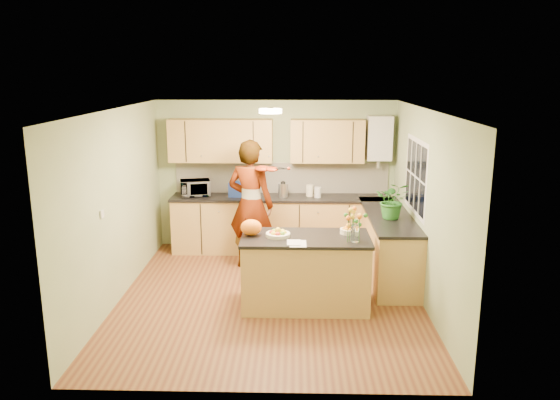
{
  "coord_description": "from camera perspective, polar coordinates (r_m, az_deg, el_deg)",
  "views": [
    {
      "loc": [
        0.32,
        -6.85,
        2.97
      ],
      "look_at": [
        0.12,
        0.5,
        1.22
      ],
      "focal_mm": 35.0,
      "sensor_mm": 36.0,
      "label": 1
    }
  ],
  "objects": [
    {
      "name": "splashback",
      "position": [
        9.26,
        0.17,
        2.34
      ],
      "size": [
        3.6,
        0.02,
        0.52
      ],
      "primitive_type": "cube",
      "color": "white",
      "rests_on": "back_counter"
    },
    {
      "name": "wall_back",
      "position": [
        9.27,
        -0.45,
        2.66
      ],
      "size": [
        4.0,
        0.02,
        2.5
      ],
      "primitive_type": "cube",
      "color": "gray",
      "rests_on": "floor"
    },
    {
      "name": "orange_bag",
      "position": [
        6.94,
        -3.03,
        -2.87
      ],
      "size": [
        0.32,
        0.3,
        0.2
      ],
      "primitive_type": "ellipsoid",
      "rotation": [
        0.0,
        0.0,
        -0.28
      ],
      "color": "orange",
      "rests_on": "peninsula_island"
    },
    {
      "name": "upper_cabinets",
      "position": [
        9.01,
        -1.61,
        6.21
      ],
      "size": [
        3.2,
        0.34,
        0.7
      ],
      "color": "tan",
      "rests_on": "wall_back"
    },
    {
      "name": "wall_right",
      "position": [
        7.26,
        14.9,
        -0.81
      ],
      "size": [
        0.02,
        4.5,
        2.5
      ],
      "primitive_type": "cube",
      "color": "gray",
      "rests_on": "floor"
    },
    {
      "name": "ceiling_lamp",
      "position": [
        7.17,
        -1.01,
        9.28
      ],
      "size": [
        0.3,
        0.3,
        0.07
      ],
      "color": "#FFEABF",
      "rests_on": "ceiling"
    },
    {
      "name": "microwave",
      "position": [
        9.17,
        -8.85,
        1.26
      ],
      "size": [
        0.54,
        0.43,
        0.27
      ],
      "primitive_type": "imported",
      "rotation": [
        0.0,
        0.0,
        0.24
      ],
      "color": "silver",
      "rests_on": "back_counter"
    },
    {
      "name": "orange_bowl",
      "position": [
        7.06,
        7.16,
        -3.08
      ],
      "size": [
        0.22,
        0.22,
        0.13
      ],
      "color": "beige",
      "rests_on": "peninsula_island"
    },
    {
      "name": "peninsula_island",
      "position": [
        7.05,
        2.66,
        -7.46
      ],
      "size": [
        1.63,
        0.83,
        0.93
      ],
      "color": "tan",
      "rests_on": "floor"
    },
    {
      "name": "back_counter",
      "position": [
        9.15,
        0.12,
        -2.49
      ],
      "size": [
        3.64,
        0.62,
        0.94
      ],
      "color": "tan",
      "rests_on": "floor"
    },
    {
      "name": "potted_plant",
      "position": [
        7.79,
        11.73,
        -0.02
      ],
      "size": [
        0.54,
        0.48,
        0.53
      ],
      "primitive_type": "imported",
      "rotation": [
        0.0,
        0.0,
        -0.16
      ],
      "color": "#276B23",
      "rests_on": "right_counter"
    },
    {
      "name": "violinist",
      "position": [
        8.26,
        -3.08,
        -0.5
      ],
      "size": [
        0.85,
        0.7,
        1.99
      ],
      "primitive_type": "imported",
      "rotation": [
        0.0,
        0.0,
        2.78
      ],
      "color": "#DEA288",
      "rests_on": "floor"
    },
    {
      "name": "jar_cream",
      "position": [
        9.06,
        3.13,
        1.01
      ],
      "size": [
        0.14,
        0.14,
        0.19
      ],
      "primitive_type": "cylinder",
      "rotation": [
        0.0,
        0.0,
        -0.14
      ],
      "color": "beige",
      "rests_on": "back_counter"
    },
    {
      "name": "papers",
      "position": [
        6.61,
        1.89,
        -4.56
      ],
      "size": [
        0.2,
        0.28,
        0.01
      ],
      "primitive_type": "cube",
      "color": "white",
      "rests_on": "peninsula_island"
    },
    {
      "name": "wall_front",
      "position": [
        4.92,
        -2.27,
        -7.13
      ],
      "size": [
        4.0,
        0.02,
        2.5
      ],
      "primitive_type": "cube",
      "color": "gray",
      "rests_on": "floor"
    },
    {
      "name": "kettle",
      "position": [
        8.97,
        0.32,
        1.11
      ],
      "size": [
        0.16,
        0.16,
        0.31
      ],
      "rotation": [
        0.0,
        0.0,
        -0.15
      ],
      "color": "silver",
      "rests_on": "back_counter"
    },
    {
      "name": "fruit_dish",
      "position": [
        6.89,
        -0.21,
        -3.48
      ],
      "size": [
        0.31,
        0.31,
        0.11
      ],
      "color": "beige",
      "rests_on": "peninsula_island"
    },
    {
      "name": "floor",
      "position": [
        7.47,
        -1.03,
        -10.07
      ],
      "size": [
        4.5,
        4.5,
        0.0
      ],
      "primitive_type": "plane",
      "color": "brown",
      "rests_on": "ground"
    },
    {
      "name": "violin",
      "position": [
        7.91,
        -1.81,
        3.3
      ],
      "size": [
        0.67,
        0.58,
        0.17
      ],
      "primitive_type": null,
      "rotation": [
        0.17,
        0.0,
        -0.61
      ],
      "color": "#511105",
      "rests_on": "violinist"
    },
    {
      "name": "boiler",
      "position": [
        9.11,
        10.33,
        6.38
      ],
      "size": [
        0.4,
        0.3,
        0.86
      ],
      "color": "silver",
      "rests_on": "wall_back"
    },
    {
      "name": "ceiling",
      "position": [
        6.87,
        -1.12,
        9.43
      ],
      "size": [
        4.0,
        4.5,
        0.02
      ],
      "primitive_type": "cube",
      "color": "silver",
      "rests_on": "wall_back"
    },
    {
      "name": "right_counter",
      "position": [
        8.21,
        11.19,
        -4.63
      ],
      "size": [
        0.62,
        2.24,
        0.94
      ],
      "color": "tan",
      "rests_on": "floor"
    },
    {
      "name": "wall_left",
      "position": [
        7.43,
        -16.67,
        -0.6
      ],
      "size": [
        0.02,
        4.5,
        2.5
      ],
      "primitive_type": "cube",
      "color": "gray",
      "rests_on": "floor"
    },
    {
      "name": "blue_box",
      "position": [
        9.05,
        -4.37,
        1.14
      ],
      "size": [
        0.32,
        0.25,
        0.24
      ],
      "primitive_type": "cube",
      "rotation": [
        0.0,
        0.0,
        -0.1
      ],
      "color": "#203A96",
      "rests_on": "back_counter"
    },
    {
      "name": "window_right",
      "position": [
        7.77,
        13.99,
        2.42
      ],
      "size": [
        0.01,
        1.3,
        1.05
      ],
      "color": "silver",
      "rests_on": "wall_right"
    },
    {
      "name": "flower_vase",
      "position": [
        6.68,
        7.92,
        -1.81
      ],
      "size": [
        0.25,
        0.25,
        0.46
      ],
      "rotation": [
        0.0,
        0.0,
        0.39
      ],
      "color": "silver",
      "rests_on": "peninsula_island"
    },
    {
      "name": "light_switch",
      "position": [
        6.87,
        -18.1,
        -1.4
      ],
      "size": [
        0.02,
        0.09,
        0.09
      ],
      "primitive_type": "cube",
      "color": "silver",
      "rests_on": "wall_left"
    },
    {
      "name": "jar_white",
      "position": [
        8.97,
        3.97,
        0.8
      ],
      "size": [
        0.12,
        0.12,
        0.17
      ],
      "primitive_type": "cylinder",
      "rotation": [
        0.0,
        0.0,
        0.1
      ],
      "color": "silver",
      "rests_on": "back_counter"
    }
  ]
}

